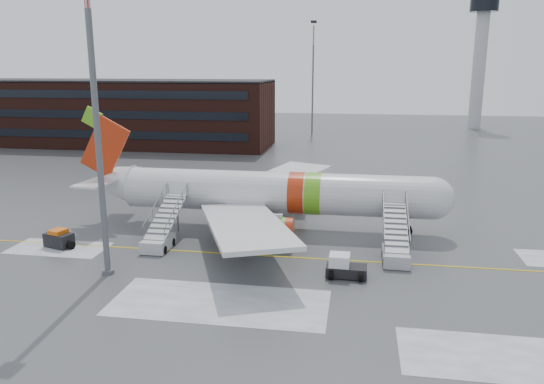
% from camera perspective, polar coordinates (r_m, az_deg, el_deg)
% --- Properties ---
extents(ground, '(260.00, 260.00, 0.00)m').
position_cam_1_polar(ground, '(43.26, 5.56, -6.74)').
color(ground, '#494C4F').
rests_on(ground, ground).
extents(airliner, '(35.03, 32.97, 11.18)m').
position_cam_1_polar(airliner, '(49.01, -0.72, -0.08)').
color(airliner, silver).
rests_on(airliner, ground).
extents(airstair_fwd, '(2.05, 7.70, 3.48)m').
position_cam_1_polar(airstair_fwd, '(42.79, 13.15, -5.76)').
color(airstair_fwd, '#A7A9AE').
rests_on(airstair_fwd, ground).
extents(airstair_aft, '(2.05, 7.70, 3.48)m').
position_cam_1_polar(airstair_aft, '(45.62, -11.85, -4.48)').
color(airstair_aft, '#B6B9BE').
rests_on(airstair_aft, ground).
extents(pushback_tug, '(2.95, 2.24, 1.67)m').
position_cam_1_polar(pushback_tug, '(38.93, 7.75, -7.99)').
color(pushback_tug, black).
rests_on(pushback_tug, ground).
extents(baggage_tractor, '(3.11, 1.95, 1.54)m').
position_cam_1_polar(baggage_tractor, '(48.12, -21.94, -4.76)').
color(baggage_tractor, black).
rests_on(baggage_tractor, ground).
extents(light_mast_near, '(1.20, 1.20, 23.41)m').
position_cam_1_polar(light_mast_near, '(38.55, -18.48, 8.74)').
color(light_mast_near, '#595B60').
rests_on(light_mast_near, ground).
extents(terminal_building, '(62.00, 16.11, 12.30)m').
position_cam_1_polar(terminal_building, '(107.03, -17.18, 8.20)').
color(terminal_building, '#3F1E16').
rests_on(terminal_building, ground).
extents(control_tower, '(6.40, 6.40, 30.00)m').
position_cam_1_polar(control_tower, '(138.37, 21.52, 14.15)').
color(control_tower, '#B2B5BA').
rests_on(control_tower, ground).
extents(light_mast_far_n, '(1.20, 1.20, 24.25)m').
position_cam_1_polar(light_mast_far_n, '(119.01, 4.43, 12.91)').
color(light_mast_far_n, '#595B60').
rests_on(light_mast_far_n, ground).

